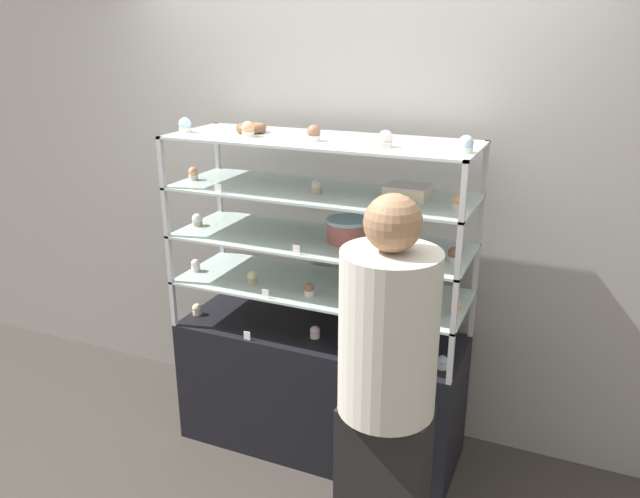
# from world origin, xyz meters

# --- Properties ---
(ground_plane) EXTENTS (20.00, 20.00, 0.00)m
(ground_plane) POSITION_xyz_m (0.00, 0.00, 0.00)
(ground_plane) COLOR #38332D
(back_wall) EXTENTS (8.00, 0.05, 2.60)m
(back_wall) POSITION_xyz_m (0.00, 0.41, 1.30)
(back_wall) COLOR gray
(back_wall) RESTS_ON ground_plane
(display_base) EXTENTS (1.48, 0.52, 0.69)m
(display_base) POSITION_xyz_m (0.00, 0.00, 0.35)
(display_base) COLOR black
(display_base) RESTS_ON ground_plane
(display_riser_lower) EXTENTS (1.48, 0.52, 0.25)m
(display_riser_lower) POSITION_xyz_m (0.00, 0.00, 0.93)
(display_riser_lower) COLOR #B7B7BC
(display_riser_lower) RESTS_ON display_base
(display_riser_middle) EXTENTS (1.48, 0.52, 0.25)m
(display_riser_middle) POSITION_xyz_m (0.00, 0.00, 1.18)
(display_riser_middle) COLOR #B7B7BC
(display_riser_middle) RESTS_ON display_riser_lower
(display_riser_upper) EXTENTS (1.48, 0.52, 0.25)m
(display_riser_upper) POSITION_xyz_m (0.00, 0.00, 1.43)
(display_riser_upper) COLOR #B7B7BC
(display_riser_upper) RESTS_ON display_riser_middle
(display_riser_top) EXTENTS (1.48, 0.52, 0.25)m
(display_riser_top) POSITION_xyz_m (0.00, 0.00, 1.68)
(display_riser_top) COLOR #B7B7BC
(display_riser_top) RESTS_ON display_riser_upper
(layer_cake_centerpiece) EXTENTS (0.21, 0.21, 0.11)m
(layer_cake_centerpiece) POSITION_xyz_m (0.13, 0.03, 1.25)
(layer_cake_centerpiece) COLOR #C66660
(layer_cake_centerpiece) RESTS_ON display_riser_middle
(sheet_cake_frosted) EXTENTS (0.20, 0.16, 0.06)m
(sheet_cake_frosted) POSITION_xyz_m (0.43, 0.02, 1.47)
(sheet_cake_frosted) COLOR beige
(sheet_cake_frosted) RESTS_ON display_riser_upper
(cupcake_0) EXTENTS (0.05, 0.05, 0.06)m
(cupcake_0) POSITION_xyz_m (-0.69, -0.09, 0.72)
(cupcake_0) COLOR beige
(cupcake_0) RESTS_ON display_base
(cupcake_1) EXTENTS (0.05, 0.05, 0.06)m
(cupcake_1) POSITION_xyz_m (0.01, -0.09, 0.72)
(cupcake_1) COLOR white
(cupcake_1) RESTS_ON display_base
(cupcake_2) EXTENTS (0.05, 0.05, 0.06)m
(cupcake_2) POSITION_xyz_m (0.67, -0.13, 0.72)
(cupcake_2) COLOR white
(cupcake_2) RESTS_ON display_base
(price_tag_0) EXTENTS (0.04, 0.00, 0.04)m
(price_tag_0) POSITION_xyz_m (-0.30, -0.24, 0.71)
(price_tag_0) COLOR white
(price_tag_0) RESTS_ON display_base
(cupcake_3) EXTENTS (0.05, 0.05, 0.07)m
(cupcake_3) POSITION_xyz_m (-0.70, -0.07, 0.97)
(cupcake_3) COLOR white
(cupcake_3) RESTS_ON display_riser_lower
(cupcake_4) EXTENTS (0.05, 0.05, 0.07)m
(cupcake_4) POSITION_xyz_m (-0.33, -0.10, 0.97)
(cupcake_4) COLOR #CCB28C
(cupcake_4) RESTS_ON display_riser_lower
(cupcake_5) EXTENTS (0.05, 0.05, 0.07)m
(cupcake_5) POSITION_xyz_m (0.00, -0.13, 0.97)
(cupcake_5) COLOR white
(cupcake_5) RESTS_ON display_riser_lower
(cupcake_6) EXTENTS (0.05, 0.05, 0.07)m
(cupcake_6) POSITION_xyz_m (0.35, -0.12, 0.97)
(cupcake_6) COLOR white
(cupcake_6) RESTS_ON display_riser_lower
(cupcake_7) EXTENTS (0.05, 0.05, 0.07)m
(cupcake_7) POSITION_xyz_m (0.70, -0.06, 0.97)
(cupcake_7) COLOR #CCB28C
(cupcake_7) RESTS_ON display_riser_lower
(price_tag_1) EXTENTS (0.04, 0.00, 0.04)m
(price_tag_1) POSITION_xyz_m (-0.18, -0.24, 0.96)
(price_tag_1) COLOR white
(price_tag_1) RESTS_ON display_riser_lower
(cupcake_8) EXTENTS (0.06, 0.06, 0.07)m
(cupcake_8) POSITION_xyz_m (-0.69, -0.05, 1.22)
(cupcake_8) COLOR #CCB28C
(cupcake_8) RESTS_ON display_riser_middle
(cupcake_9) EXTENTS (0.06, 0.06, 0.07)m
(cupcake_9) POSITION_xyz_m (0.67, -0.04, 1.22)
(cupcake_9) COLOR white
(cupcake_9) RESTS_ON display_riser_middle
(price_tag_2) EXTENTS (0.04, 0.00, 0.04)m
(price_tag_2) POSITION_xyz_m (-0.01, -0.24, 1.21)
(price_tag_2) COLOR white
(price_tag_2) RESTS_ON display_riser_middle
(cupcake_10) EXTENTS (0.05, 0.05, 0.07)m
(cupcake_10) POSITION_xyz_m (-0.69, -0.05, 1.47)
(cupcake_10) COLOR beige
(cupcake_10) RESTS_ON display_riser_upper
(cupcake_11) EXTENTS (0.05, 0.05, 0.07)m
(cupcake_11) POSITION_xyz_m (0.01, -0.06, 1.47)
(cupcake_11) COLOR #CCB28C
(cupcake_11) RESTS_ON display_riser_upper
(cupcake_12) EXTENTS (0.05, 0.05, 0.07)m
(cupcake_12) POSITION_xyz_m (0.68, -0.08, 1.47)
(cupcake_12) COLOR beige
(cupcake_12) RESTS_ON display_riser_upper
(price_tag_3) EXTENTS (0.04, 0.00, 0.04)m
(price_tag_3) POSITION_xyz_m (-0.42, -0.24, 1.46)
(price_tag_3) COLOR white
(price_tag_3) RESTS_ON display_riser_upper
(cupcake_13) EXTENTS (0.06, 0.06, 0.07)m
(cupcake_13) POSITION_xyz_m (-0.69, -0.09, 1.72)
(cupcake_13) COLOR white
(cupcake_13) RESTS_ON display_riser_top
(cupcake_14) EXTENTS (0.06, 0.06, 0.07)m
(cupcake_14) POSITION_xyz_m (-0.34, -0.08, 1.72)
(cupcake_14) COLOR beige
(cupcake_14) RESTS_ON display_riser_top
(cupcake_15) EXTENTS (0.06, 0.06, 0.07)m
(cupcake_15) POSITION_xyz_m (-0.00, -0.07, 1.72)
(cupcake_15) COLOR white
(cupcake_15) RESTS_ON display_riser_top
(cupcake_16) EXTENTS (0.06, 0.06, 0.07)m
(cupcake_16) POSITION_xyz_m (0.35, -0.09, 1.72)
(cupcake_16) COLOR #CCB28C
(cupcake_16) RESTS_ON display_riser_top
(cupcake_17) EXTENTS (0.06, 0.06, 0.07)m
(cupcake_17) POSITION_xyz_m (0.69, -0.09, 1.72)
(cupcake_17) COLOR white
(cupcake_17) RESTS_ON display_riser_top
(price_tag_4) EXTENTS (0.04, 0.00, 0.04)m
(price_tag_4) POSITION_xyz_m (0.40, -0.24, 1.71)
(price_tag_4) COLOR white
(price_tag_4) RESTS_ON display_riser_top
(donut_glazed) EXTENTS (0.15, 0.15, 0.04)m
(donut_glazed) POSITION_xyz_m (-0.39, 0.03, 1.71)
(donut_glazed) COLOR brown
(donut_glazed) RESTS_ON display_riser_top
(customer_figure) EXTENTS (0.38, 0.38, 1.63)m
(customer_figure) POSITION_xyz_m (0.56, -0.64, 0.87)
(customer_figure) COLOR black
(customer_figure) RESTS_ON ground_plane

